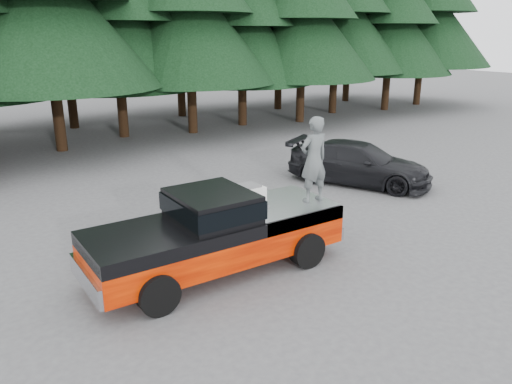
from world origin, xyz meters
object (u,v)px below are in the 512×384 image
parked_car (359,163)px  pickup_truck (217,244)px  air_compressor (248,197)px  man_on_bed (314,160)px

parked_car → pickup_truck: bearing=174.9°
pickup_truck → parked_car: parked_car is taller
air_compressor → man_on_bed: bearing=-19.1°
air_compressor → man_on_bed: man_on_bed is taller
parked_car → man_on_bed: bearing=-173.4°
pickup_truck → air_compressor: size_ratio=8.65×
air_compressor → man_on_bed: (1.55, -0.49, 0.79)m
air_compressor → man_on_bed: 1.81m
pickup_truck → parked_car: bearing=22.8°
air_compressor → man_on_bed: size_ratio=0.34×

